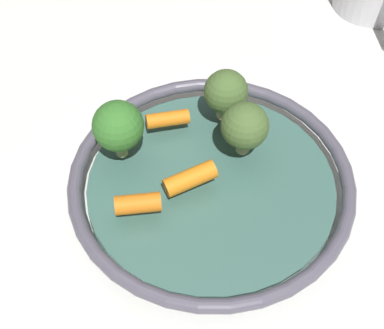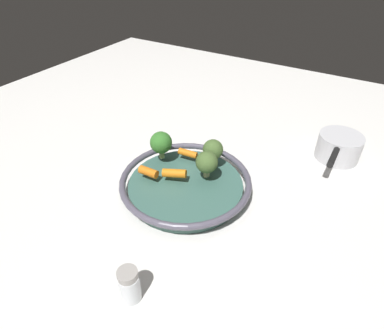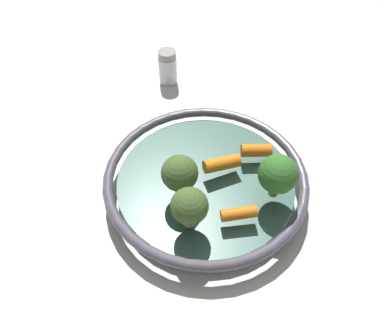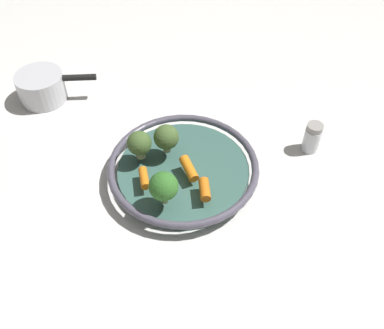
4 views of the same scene
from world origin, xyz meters
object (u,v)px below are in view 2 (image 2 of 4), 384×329
at_px(salt_shaker, 129,285).
at_px(baby_carrot_center, 148,172).
at_px(broccoli_floret_edge, 213,150).
at_px(baby_carrot_left, 174,173).
at_px(broccoli_floret_small, 161,143).
at_px(serving_bowl, 186,184).
at_px(baby_carrot_back, 188,153).
at_px(saucepan, 339,147).
at_px(broccoli_floret_mid, 207,162).

bearing_deg(salt_shaker, baby_carrot_center, -59.54).
bearing_deg(broccoli_floret_edge, baby_carrot_center, 49.81).
bearing_deg(baby_carrot_left, broccoli_floret_edge, -116.92).
bearing_deg(broccoli_floret_small, serving_bowl, 157.41).
xyz_separation_m(broccoli_floret_edge, salt_shaker, (-0.04, 0.39, -0.05)).
height_order(serving_bowl, baby_carrot_back, baby_carrot_back).
xyz_separation_m(baby_carrot_back, saucepan, (-0.34, -0.26, -0.02)).
height_order(baby_carrot_back, broccoli_floret_edge, broccoli_floret_edge).
relative_size(baby_carrot_back, broccoli_floret_edge, 0.77).
xyz_separation_m(broccoli_floret_edge, saucepan, (-0.27, -0.26, -0.05)).
relative_size(baby_carrot_center, broccoli_floret_mid, 0.71).
relative_size(broccoli_floret_mid, salt_shaker, 0.92).
xyz_separation_m(broccoli_floret_small, saucepan, (-0.39, -0.31, -0.05)).
bearing_deg(serving_bowl, baby_carrot_center, 25.08).
bearing_deg(salt_shaker, baby_carrot_left, -71.80).
relative_size(broccoli_floret_edge, salt_shaker, 0.89).
distance_m(broccoli_floret_edge, broccoli_floret_small, 0.13).
xyz_separation_m(serving_bowl, baby_carrot_back, (0.04, -0.08, 0.03)).
xyz_separation_m(broccoli_floret_edge, broccoli_floret_small, (0.13, 0.05, 0.01)).
bearing_deg(saucepan, broccoli_floret_mid, 51.01).
relative_size(baby_carrot_center, broccoli_floret_edge, 0.74).
xyz_separation_m(baby_carrot_left, baby_carrot_center, (0.06, 0.03, -0.00)).
bearing_deg(broccoli_floret_mid, baby_carrot_left, 34.29).
xyz_separation_m(serving_bowl, baby_carrot_left, (0.03, 0.01, 0.03)).
distance_m(baby_carrot_back, broccoli_floret_mid, 0.10).
xyz_separation_m(baby_carrot_center, broccoli_floret_edge, (-0.11, -0.13, 0.03)).
xyz_separation_m(serving_bowl, saucepan, (-0.29, -0.35, 0.01)).
distance_m(serving_bowl, broccoli_floret_mid, 0.08).
distance_m(baby_carrot_center, broccoli_floret_small, 0.09).
bearing_deg(baby_carrot_center, broccoli_floret_small, -78.29).
bearing_deg(serving_bowl, broccoli_floret_edge, -106.17).
distance_m(broccoli_floret_edge, saucepan, 0.37).
distance_m(baby_carrot_left, baby_carrot_center, 0.06).
bearing_deg(salt_shaker, broccoli_floret_edge, -83.68).
xyz_separation_m(serving_bowl, broccoli_floret_small, (0.10, -0.04, 0.07)).
height_order(baby_carrot_center, saucepan, saucepan).
height_order(broccoli_floret_mid, broccoli_floret_small, broccoli_floret_small).
relative_size(broccoli_floret_edge, broccoli_floret_small, 0.88).
bearing_deg(salt_shaker, serving_bowl, -76.92).
relative_size(broccoli_floret_mid, broccoli_floret_small, 0.91).
bearing_deg(broccoli_floret_mid, baby_carrot_back, -30.22).
bearing_deg(broccoli_floret_small, saucepan, -142.12).
relative_size(baby_carrot_center, salt_shaker, 0.66).
relative_size(baby_carrot_center, saucepan, 0.24).
bearing_deg(broccoli_floret_edge, baby_carrot_back, 6.74).
height_order(baby_carrot_left, salt_shaker, salt_shaker).
distance_m(broccoli_floret_mid, saucepan, 0.41).
height_order(serving_bowl, broccoli_floret_small, broccoli_floret_small).
xyz_separation_m(baby_carrot_left, saucepan, (-0.32, -0.36, -0.02)).
xyz_separation_m(baby_carrot_left, broccoli_floret_mid, (-0.06, -0.04, 0.03)).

